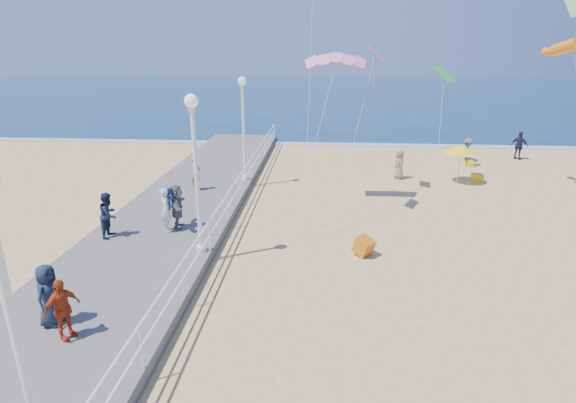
# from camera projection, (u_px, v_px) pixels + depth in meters

# --- Properties ---
(ground) EXTENTS (160.00, 160.00, 0.00)m
(ground) POSITION_uv_depth(u_px,v_px,m) (357.00, 267.00, 15.27)
(ground) COLOR #D6BA70
(ground) RESTS_ON ground
(ocean) EXTENTS (160.00, 90.00, 0.05)m
(ocean) POSITION_uv_depth(u_px,v_px,m) (331.00, 92.00, 76.58)
(ocean) COLOR #0C2B4C
(ocean) RESTS_ON ground
(surf_line) EXTENTS (160.00, 1.20, 0.04)m
(surf_line) POSITION_uv_depth(u_px,v_px,m) (339.00, 144.00, 34.60)
(surf_line) COLOR silver
(surf_line) RESTS_ON ground
(boardwalk) EXTENTS (5.00, 44.00, 0.40)m
(boardwalk) POSITION_uv_depth(u_px,v_px,m) (142.00, 254.00, 15.75)
(boardwalk) COLOR slate
(boardwalk) RESTS_ON ground
(railing) EXTENTS (0.05, 42.00, 0.55)m
(railing) POSITION_uv_depth(u_px,v_px,m) (209.00, 228.00, 15.23)
(railing) COLOR white
(railing) RESTS_ON boardwalk
(lamp_post_near) EXTENTS (0.44, 0.44, 5.32)m
(lamp_post_near) POSITION_uv_depth(u_px,v_px,m) (11.00, 316.00, 5.99)
(lamp_post_near) COLOR white
(lamp_post_near) RESTS_ON boardwalk
(lamp_post_mid) EXTENTS (0.44, 0.44, 5.32)m
(lamp_post_mid) POSITION_uv_depth(u_px,v_px,m) (195.00, 159.00, 14.48)
(lamp_post_mid) COLOR white
(lamp_post_mid) RESTS_ON boardwalk
(lamp_post_far) EXTENTS (0.44, 0.44, 5.32)m
(lamp_post_far) POSITION_uv_depth(u_px,v_px,m) (243.00, 118.00, 22.97)
(lamp_post_far) COLOR white
(lamp_post_far) RESTS_ON boardwalk
(woman_holding_toddler) EXTENTS (0.61, 0.73, 1.72)m
(woman_holding_toddler) POSITION_uv_depth(u_px,v_px,m) (166.00, 210.00, 16.95)
(woman_holding_toddler) COLOR silver
(woman_holding_toddler) RESTS_ON boardwalk
(toddler_held) EXTENTS (0.46, 0.51, 0.86)m
(toddler_held) POSITION_uv_depth(u_px,v_px,m) (171.00, 198.00, 16.94)
(toddler_held) COLOR #3056B6
(toddler_held) RESTS_ON boardwalk
(spectator_3) EXTENTS (0.77, 0.99, 1.56)m
(spectator_3) POSITION_uv_depth(u_px,v_px,m) (62.00, 309.00, 10.62)
(spectator_3) COLOR #B43A16
(spectator_3) RESTS_ON boardwalk
(spectator_4) EXTENTS (0.60, 0.85, 1.65)m
(spectator_4) POSITION_uv_depth(u_px,v_px,m) (49.00, 295.00, 11.16)
(spectator_4) COLOR #1A263A
(spectator_4) RESTS_ON boardwalk
(spectator_5) EXTENTS (0.88, 1.69, 1.75)m
(spectator_5) POSITION_uv_depth(u_px,v_px,m) (177.00, 206.00, 17.28)
(spectator_5) COLOR slate
(spectator_5) RESTS_ON boardwalk
(spectator_6) EXTENTS (0.51, 0.69, 1.71)m
(spectator_6) POSITION_uv_depth(u_px,v_px,m) (196.00, 173.00, 21.95)
(spectator_6) COLOR gray
(spectator_6) RESTS_ON boardwalk
(spectator_7) EXTENTS (0.65, 0.83, 1.69)m
(spectator_7) POSITION_uv_depth(u_px,v_px,m) (109.00, 215.00, 16.50)
(spectator_7) COLOR #1A223A
(spectator_7) RESTS_ON boardwalk
(beach_walker_a) EXTENTS (1.19, 1.33, 1.79)m
(beach_walker_a) POSITION_uv_depth(u_px,v_px,m) (468.00, 152.00, 28.01)
(beach_walker_a) COLOR #5A5B5F
(beach_walker_a) RESTS_ON ground
(beach_walker_b) EXTENTS (1.10, 1.07, 1.85)m
(beach_walker_b) POSITION_uv_depth(u_px,v_px,m) (519.00, 146.00, 29.75)
(beach_walker_b) COLOR #1F1B3C
(beach_walker_b) RESTS_ON ground
(beach_walker_c) EXTENTS (0.64, 0.88, 1.65)m
(beach_walker_c) POSITION_uv_depth(u_px,v_px,m) (400.00, 164.00, 25.35)
(beach_walker_c) COLOR #88725E
(beach_walker_c) RESTS_ON ground
(box_kite) EXTENTS (0.89, 0.89, 0.74)m
(box_kite) POSITION_uv_depth(u_px,v_px,m) (364.00, 248.00, 16.00)
(box_kite) COLOR #C3370B
(box_kite) RESTS_ON ground
(beach_umbrella) EXTENTS (1.90, 1.90, 2.14)m
(beach_umbrella) POSITION_uv_depth(u_px,v_px,m) (461.00, 149.00, 24.19)
(beach_umbrella) COLOR white
(beach_umbrella) RESTS_ON ground
(beach_chair_left) EXTENTS (0.55, 0.55, 0.40)m
(beach_chair_left) POSITION_uv_depth(u_px,v_px,m) (468.00, 164.00, 28.10)
(beach_chair_left) COLOR yellow
(beach_chair_left) RESTS_ON ground
(beach_chair_right) EXTENTS (0.55, 0.55, 0.40)m
(beach_chair_right) POSITION_uv_depth(u_px,v_px,m) (477.00, 177.00, 25.09)
(beach_chair_right) COLOR yellow
(beach_chair_right) RESTS_ON ground
(kite_parafoil) EXTENTS (2.69, 0.94, 0.65)m
(kite_parafoil) POSITION_uv_depth(u_px,v_px,m) (336.00, 57.00, 19.40)
(kite_parafoil) COLOR #D7195A
(kite_windsock) EXTENTS (0.99, 2.60, 1.06)m
(kite_windsock) POSITION_uv_depth(u_px,v_px,m) (566.00, 47.00, 20.57)
(kite_windsock) COLOR orange
(kite_diamond_pink) EXTENTS (1.07, 1.27, 0.73)m
(kite_diamond_pink) POSITION_uv_depth(u_px,v_px,m) (376.00, 53.00, 20.91)
(kite_diamond_pink) COLOR #E95698
(kite_diamond_green) EXTENTS (1.61, 1.69, 0.88)m
(kite_diamond_green) POSITION_uv_depth(u_px,v_px,m) (444.00, 74.00, 26.82)
(kite_diamond_green) COLOR green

